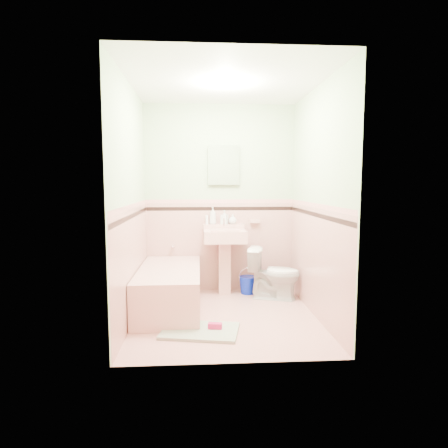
{
  "coord_description": "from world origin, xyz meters",
  "views": [
    {
      "loc": [
        -0.28,
        -4.08,
        1.46
      ],
      "look_at": [
        0.0,
        0.25,
        1.0
      ],
      "focal_mm": 30.86,
      "sensor_mm": 36.0,
      "label": 1
    }
  ],
  "objects": [
    {
      "name": "soap_bottle_mid",
      "position": [
        0.06,
        1.04,
        1.01
      ],
      "size": [
        0.11,
        0.11,
        0.18
      ],
      "primitive_type": "imported",
      "rotation": [
        0.0,
        0.0,
        -0.43
      ],
      "color": "#B2B2B2",
      "rests_on": "sink"
    },
    {
      "name": "cap_right",
      "position": [
        0.98,
        0.0,
        1.22
      ],
      "size": [
        0.0,
        2.2,
        2.2
      ],
      "primitive_type": "plane",
      "rotation": [
        1.57,
        0.0,
        -1.57
      ],
      "color": "#E0938C",
      "rests_on": "ground"
    },
    {
      "name": "wainscot_front",
      "position": [
        0.0,
        -1.09,
        0.6
      ],
      "size": [
        2.0,
        0.0,
        2.0
      ],
      "primitive_type": "plane",
      "rotation": [
        -1.57,
        0.0,
        0.0
      ],
      "color": "#E2A398",
      "rests_on": "ground"
    },
    {
      "name": "wall_left",
      "position": [
        -1.0,
        0.0,
        1.25
      ],
      "size": [
        0.0,
        2.5,
        2.5
      ],
      "primitive_type": "plane",
      "rotation": [
        1.57,
        0.0,
        1.57
      ],
      "color": "#F2E5C5",
      "rests_on": "ground"
    },
    {
      "name": "accent_front",
      "position": [
        0.0,
        -1.08,
        1.12
      ],
      "size": [
        2.0,
        0.0,
        2.0
      ],
      "primitive_type": "plane",
      "rotation": [
        -1.57,
        0.0,
        0.0
      ],
      "color": "black",
      "rests_on": "ground"
    },
    {
      "name": "bath_mat",
      "position": [
        -0.28,
        -0.42,
        0.01
      ],
      "size": [
        0.82,
        0.62,
        0.03
      ],
      "primitive_type": "cube",
      "rotation": [
        0.0,
        0.0,
        -0.19
      ],
      "color": "gray",
      "rests_on": "floor"
    },
    {
      "name": "accent_left",
      "position": [
        -0.98,
        0.0,
        1.12
      ],
      "size": [
        0.0,
        2.2,
        2.2
      ],
      "primitive_type": "plane",
      "rotation": [
        1.57,
        0.0,
        1.57
      ],
      "color": "black",
      "rests_on": "ground"
    },
    {
      "name": "wall_front",
      "position": [
        0.0,
        -1.1,
        1.25
      ],
      "size": [
        2.5,
        0.0,
        2.5
      ],
      "primitive_type": "plane",
      "rotation": [
        -1.57,
        0.0,
        0.0
      ],
      "color": "#F2E5C5",
      "rests_on": "ground"
    },
    {
      "name": "wall_right",
      "position": [
        1.0,
        0.0,
        1.25
      ],
      "size": [
        0.0,
        2.5,
        2.5
      ],
      "primitive_type": "plane",
      "rotation": [
        1.57,
        0.0,
        -1.57
      ],
      "color": "#F2E5C5",
      "rests_on": "ground"
    },
    {
      "name": "wainscot_right",
      "position": [
        0.99,
        0.0,
        0.6
      ],
      "size": [
        0.0,
        2.2,
        2.2
      ],
      "primitive_type": "plane",
      "rotation": [
        1.57,
        0.0,
        -1.57
      ],
      "color": "#E2A398",
      "rests_on": "ground"
    },
    {
      "name": "wainscot_left",
      "position": [
        -0.99,
        0.0,
        0.6
      ],
      "size": [
        0.0,
        2.2,
        2.2
      ],
      "primitive_type": "plane",
      "rotation": [
        1.57,
        0.0,
        1.57
      ],
      "color": "#E2A398",
      "rests_on": "ground"
    },
    {
      "name": "wainscot_back",
      "position": [
        0.0,
        1.09,
        0.6
      ],
      "size": [
        2.0,
        0.0,
        2.0
      ],
      "primitive_type": "plane",
      "rotation": [
        1.57,
        0.0,
        0.0
      ],
      "color": "#E2A398",
      "rests_on": "ground"
    },
    {
      "name": "sink",
      "position": [
        0.05,
        0.86,
        0.43
      ],
      "size": [
        0.55,
        0.48,
        0.86
      ],
      "primitive_type": null,
      "color": "#DBA298",
      "rests_on": "floor"
    },
    {
      "name": "cap_left",
      "position": [
        -0.98,
        0.0,
        1.22
      ],
      "size": [
        0.0,
        2.2,
        2.2
      ],
      "primitive_type": "plane",
      "rotation": [
        1.57,
        0.0,
        1.57
      ],
      "color": "#E0938C",
      "rests_on": "ground"
    },
    {
      "name": "bathtub",
      "position": [
        -0.63,
        0.33,
        0.23
      ],
      "size": [
        0.7,
        1.5,
        0.45
      ],
      "primitive_type": "cube",
      "color": "#DBA298",
      "rests_on": "floor"
    },
    {
      "name": "tub_faucet",
      "position": [
        -0.63,
        1.05,
        0.63
      ],
      "size": [
        0.04,
        0.12,
        0.04
      ],
      "primitive_type": "cylinder",
      "rotation": [
        1.57,
        0.0,
        0.0
      ],
      "color": "silver",
      "rests_on": "wall_back"
    },
    {
      "name": "soap_bottle_right",
      "position": [
        0.17,
        1.04,
        0.98
      ],
      "size": [
        0.11,
        0.11,
        0.13
      ],
      "primitive_type": "imported",
      "rotation": [
        0.0,
        0.0,
        0.02
      ],
      "color": "#B2B2B2",
      "rests_on": "sink"
    },
    {
      "name": "tube",
      "position": [
        -0.18,
        1.04,
        0.98
      ],
      "size": [
        0.04,
        0.04,
        0.12
      ],
      "primitive_type": "cylinder",
      "rotation": [
        0.0,
        0.0,
        0.13
      ],
      "color": "white",
      "rests_on": "sink"
    },
    {
      "name": "accent_back",
      "position": [
        0.0,
        1.08,
        1.12
      ],
      "size": [
        2.0,
        0.0,
        2.0
      ],
      "primitive_type": "plane",
      "rotation": [
        1.57,
        0.0,
        0.0
      ],
      "color": "black",
      "rests_on": "ground"
    },
    {
      "name": "shoe",
      "position": [
        -0.13,
        -0.41,
        0.06
      ],
      "size": [
        0.15,
        0.09,
        0.05
      ],
      "primitive_type": "cube",
      "rotation": [
        0.0,
        0.0,
        -0.17
      ],
      "color": "#BF1E59",
      "rests_on": "bath_mat"
    },
    {
      "name": "wall_back",
      "position": [
        0.0,
        1.1,
        1.25
      ],
      "size": [
        2.5,
        0.0,
        2.5
      ],
      "primitive_type": "plane",
      "rotation": [
        1.57,
        0.0,
        0.0
      ],
      "color": "#F2E5C5",
      "rests_on": "ground"
    },
    {
      "name": "sink_faucet",
      "position": [
        0.05,
        1.0,
        0.95
      ],
      "size": [
        0.02,
        0.02,
        0.1
      ],
      "primitive_type": "cylinder",
      "color": "silver",
      "rests_on": "sink"
    },
    {
      "name": "soap_bottle_left",
      "position": [
        -0.1,
        1.04,
        1.03
      ],
      "size": [
        0.11,
        0.11,
        0.23
      ],
      "primitive_type": "imported",
      "rotation": [
        0.0,
        0.0,
        -0.28
      ],
      "color": "#B2B2B2",
      "rests_on": "sink"
    },
    {
      "name": "soap_dish",
      "position": [
        0.47,
        1.06,
        0.95
      ],
      "size": [
        0.13,
        0.08,
        0.04
      ],
      "primitive_type": "cube",
      "color": "#DBA298",
      "rests_on": "wall_back"
    },
    {
      "name": "toilet",
      "position": [
        0.66,
        0.64,
        0.32
      ],
      "size": [
        0.71,
        0.53,
        0.65
      ],
      "primitive_type": "imported",
      "rotation": [
        0.0,
        0.0,
        1.28
      ],
      "color": "white",
      "rests_on": "floor"
    },
    {
      "name": "ceiling",
      "position": [
        0.0,
        0.0,
        2.5
      ],
      "size": [
        2.2,
        2.2,
        0.0
      ],
      "primitive_type": "plane",
      "rotation": [
        3.14,
        0.0,
        0.0
      ],
      "color": "white",
      "rests_on": "ground"
    },
    {
      "name": "bucket",
      "position": [
        0.36,
        0.88,
        0.11
      ],
      "size": [
        0.25,
        0.25,
        0.23
      ],
      "primitive_type": null,
      "rotation": [
        0.0,
        0.0,
        0.08
      ],
      "color": "#081CAA",
      "rests_on": "floor"
    },
    {
      "name": "floor",
      "position": [
        0.0,
        0.0,
        0.0
      ],
      "size": [
        2.2,
        2.2,
        0.0
      ],
      "primitive_type": "plane",
      "color": "#E09E92",
      "rests_on": "ground"
    },
    {
      "name": "cap_front",
      "position": [
        0.0,
        -1.08,
        1.22
      ],
      "size": [
        2.0,
        0.0,
        2.0
      ],
      "primitive_type": "plane",
      "rotation": [
        -1.57,
        0.0,
        0.0
      ],
      "color": "#E0938C",
      "rests_on": "ground"
    },
    {
      "name": "cap_back",
      "position": [
        0.0,
        1.08,
        1.22
      ],
      "size": [
        2.0,
        0.0,
        2.0
      ],
      "primitive_type": "plane",
      "rotation": [
        1.57,
        0.0,
        0.0
      ],
      "color": "#E0938C",
      "rests_on": "ground"
    },
    {
      "name": "medicine_cabinet",
      "position": [
        0.05,
        1.07,
        1.7
      ],
      "size": [
        0.36,
        0.04,
        0.46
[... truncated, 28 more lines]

